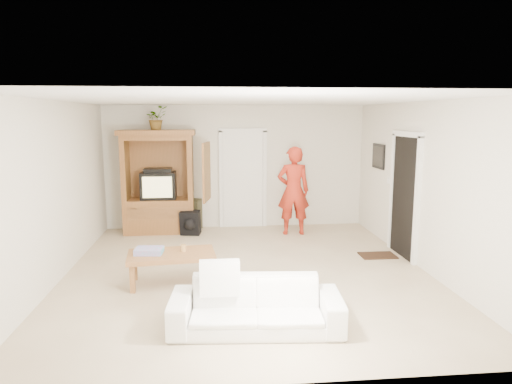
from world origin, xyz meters
TOP-DOWN VIEW (x-y plane):
  - floor at (0.00, 0.00)m, footprint 6.00×6.00m
  - ceiling at (0.00, 0.00)m, footprint 6.00×6.00m
  - wall_back at (0.00, 3.00)m, footprint 5.50×0.00m
  - wall_front at (0.00, -3.00)m, footprint 5.50×0.00m
  - wall_left at (-2.75, 0.00)m, footprint 0.00×6.00m
  - wall_right at (2.75, 0.00)m, footprint 0.00×6.00m
  - armoire at (-1.58, 2.66)m, footprint 1.82×1.14m
  - door_back at (0.15, 2.97)m, footprint 0.85×0.05m
  - doorway_right at (2.73, 0.60)m, footprint 0.05×0.90m
  - framed_picture at (2.73, 1.90)m, footprint 0.03×0.60m
  - doormat at (2.30, 0.60)m, footprint 0.60×0.40m
  - plant at (-1.60, 2.63)m, footprint 0.56×0.56m
  - man at (1.11, 2.23)m, footprint 0.66×0.45m
  - sofa at (-0.05, -1.89)m, footprint 1.97×0.90m
  - coffee_table at (-1.11, -0.37)m, footprint 1.28×0.78m
  - towel at (-1.42, -0.37)m, footprint 0.40×0.31m
  - candle at (-0.94, -0.31)m, footprint 0.08×0.08m
  - backpack_black at (-0.96, 2.34)m, footprint 0.43×0.30m
  - backpack_olive at (-0.93, 2.85)m, footprint 0.41×0.36m

SIDE VIEW (x-z plane):
  - floor at x=0.00m, z-range 0.00..0.00m
  - doormat at x=2.30m, z-range 0.00..0.02m
  - backpack_black at x=-0.96m, z-range 0.00..0.48m
  - sofa at x=-0.05m, z-range 0.00..0.56m
  - backpack_olive at x=-0.93m, z-range 0.00..0.64m
  - coffee_table at x=-1.11m, z-range 0.17..0.62m
  - towel at x=-1.42m, z-range 0.45..0.53m
  - candle at x=-0.94m, z-range 0.45..0.55m
  - man at x=1.11m, z-range 0.00..1.78m
  - armoire at x=-1.58m, z-range -0.14..1.96m
  - door_back at x=0.15m, z-range 0.00..2.04m
  - doorway_right at x=2.73m, z-range 0.00..2.04m
  - wall_back at x=0.00m, z-range -1.45..4.05m
  - wall_front at x=0.00m, z-range -1.45..4.05m
  - wall_left at x=-2.75m, z-range -1.70..4.30m
  - wall_right at x=2.75m, z-range -1.70..4.30m
  - framed_picture at x=2.73m, z-range 1.36..1.84m
  - plant at x=-1.60m, z-range 2.10..2.57m
  - ceiling at x=0.00m, z-range 2.60..2.60m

